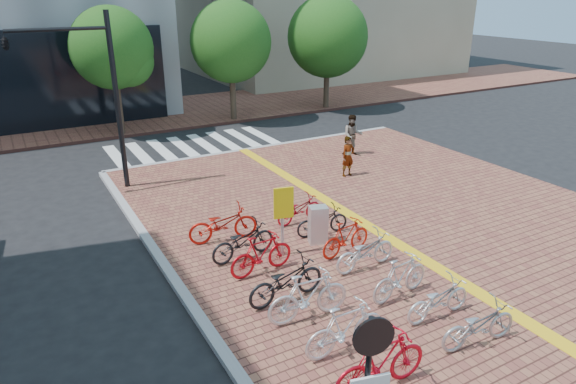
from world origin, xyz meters
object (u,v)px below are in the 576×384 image
bike_3 (286,281)px  bike_13 (299,209)px  bike_1 (345,328)px  bike_7 (479,325)px  bike_2 (308,296)px  bike_0 (381,363)px  yellow_sign (283,209)px  utility_box (318,225)px  traffic_light_pole (68,72)px  pedestrian_b (353,135)px  bike_4 (261,254)px  bike_6 (223,224)px  bike_12 (322,221)px  pedestrian_a (348,156)px  bike_11 (346,237)px  bike_5 (243,241)px  bike_9 (400,277)px  bike_8 (438,299)px  bike_10 (365,251)px

bike_3 → bike_13: bike_3 is taller
bike_3 → bike_1: bearing=179.8°
bike_7 → bike_2: bearing=52.8°
bike_0 → bike_3: size_ratio=1.00×
bike_7 → yellow_sign: (-1.59, 5.09, 0.88)m
utility_box → traffic_light_pole: 9.38m
bike_7 → pedestrian_b: bearing=-18.1°
bike_0 → bike_3: 3.28m
bike_4 → yellow_sign: yellow_sign is taller
bike_7 → utility_box: bearing=10.8°
bike_0 → bike_13: (2.34, 6.75, -0.16)m
bike_0 → bike_6: bearing=2.6°
bike_3 → bike_6: size_ratio=0.99×
bike_0 → bike_2: 2.42m
bike_0 → bike_12: (2.49, 5.70, -0.16)m
pedestrian_a → bike_4: bearing=-146.6°
bike_4 → bike_11: bike_4 is taller
bike_0 → utility_box: bearing=-20.2°
bike_0 → pedestrian_b: pedestrian_b is taller
bike_11 → pedestrian_a: 6.23m
bike_2 → bike_4: (0.00, 2.21, -0.04)m
bike_13 → bike_5: bearing=110.3°
bike_0 → bike_13: size_ratio=1.22×
bike_7 → yellow_sign: bearing=24.0°
utility_box → bike_9: bearing=-87.0°
bike_1 → bike_2: bearing=3.5°
bike_3 → bike_5: size_ratio=1.04×
bike_1 → pedestrian_a: bearing=-35.1°
traffic_light_pole → yellow_sign: bearing=-62.6°
bike_6 → bike_12: (2.63, -1.03, -0.09)m
bike_11 → pedestrian_a: pedestrian_a is taller
bike_2 → bike_3: bike_2 is taller
bike_4 → pedestrian_a: size_ratio=1.14×
bike_8 → yellow_sign: bearing=21.8°
bike_5 → pedestrian_a: bearing=-64.5°
bike_8 → yellow_sign: size_ratio=0.87×
bike_4 → bike_12: size_ratio=1.09×
bike_5 → traffic_light_pole: (-2.81, 6.86, 3.65)m
bike_10 → pedestrian_a: pedestrian_a is taller
bike_5 → utility_box: 2.19m
bike_13 → pedestrian_a: bearing=-60.3°
bike_1 → pedestrian_a: size_ratio=1.17×
bike_9 → yellow_sign: yellow_sign is taller
pedestrian_b → bike_1: bearing=-98.5°
bike_0 → bike_3: bike_0 is taller
yellow_sign → pedestrian_b: bearing=42.8°
bike_7 → pedestrian_b: size_ratio=1.02×
bike_8 → yellow_sign: (-1.56, 4.03, 0.90)m
bike_1 → yellow_sign: (0.83, 3.98, 0.81)m
bike_6 → bike_0: bearing=-170.8°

